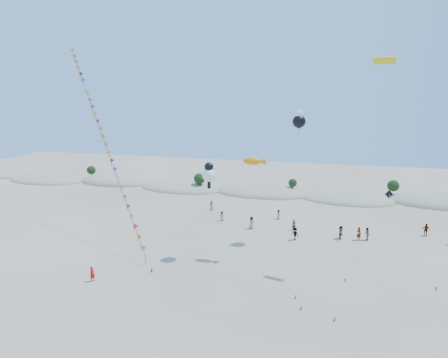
{
  "coord_description": "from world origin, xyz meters",
  "views": [
    {
      "loc": [
        10.4,
        -24.94,
        18.78
      ],
      "look_at": [
        0.48,
        14.0,
        9.62
      ],
      "focal_mm": 30.0,
      "sensor_mm": 36.0,
      "label": 1
    }
  ],
  "objects_px": {
    "parafoil_kite": "(384,67)",
    "flyer_foreground": "(92,274)",
    "fish_kite": "(255,162)",
    "kite_train": "(102,134)"
  },
  "relations": [
    {
      "from": "kite_train",
      "to": "flyer_foreground",
      "type": "relative_size",
      "value": 16.26
    },
    {
      "from": "kite_train",
      "to": "parafoil_kite",
      "type": "distance_m",
      "value": 35.22
    },
    {
      "from": "fish_kite",
      "to": "parafoil_kite",
      "type": "relative_size",
      "value": 0.53
    },
    {
      "from": "fish_kite",
      "to": "flyer_foreground",
      "type": "bearing_deg",
      "value": -146.44
    },
    {
      "from": "kite_train",
      "to": "parafoil_kite",
      "type": "bearing_deg",
      "value": -7.43
    },
    {
      "from": "kite_train",
      "to": "flyer_foreground",
      "type": "distance_m",
      "value": 20.1
    },
    {
      "from": "kite_train",
      "to": "fish_kite",
      "type": "distance_m",
      "value": 22.05
    },
    {
      "from": "parafoil_kite",
      "to": "flyer_foreground",
      "type": "relative_size",
      "value": 13.91
    },
    {
      "from": "parafoil_kite",
      "to": "flyer_foreground",
      "type": "bearing_deg",
      "value": -160.59
    },
    {
      "from": "fish_kite",
      "to": "flyer_foreground",
      "type": "distance_m",
      "value": 20.82
    }
  ]
}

